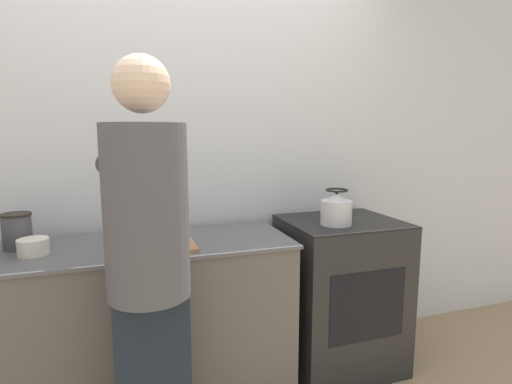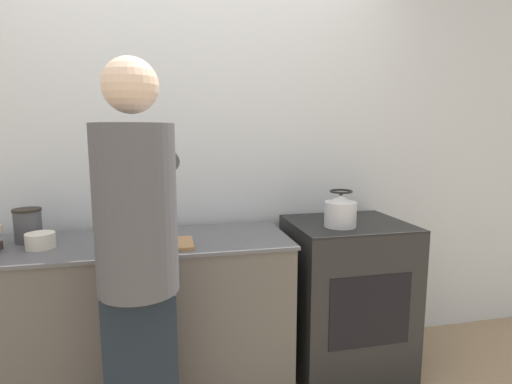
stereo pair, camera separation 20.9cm
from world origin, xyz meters
TOP-DOWN VIEW (x-y plane):
  - wall_back at (0.00, 0.66)m, footprint 8.00×0.05m
  - counter at (-0.37, 0.28)m, footprint 1.77×0.59m
  - oven at (0.91, 0.29)m, footprint 0.67×0.59m
  - person at (-0.25, -0.19)m, footprint 0.36×0.60m
  - cutting_board at (-0.19, 0.15)m, footprint 0.37×0.22m
  - knife at (-0.25, 0.13)m, footprint 0.24×0.04m
  - kettle at (0.82, 0.21)m, footprint 0.18×0.18m
  - bowl_prep at (-0.74, 0.25)m, footprint 0.14×0.14m
  - canister_jar at (-0.83, 0.38)m, footprint 0.14×0.14m

SIDE VIEW (x-z plane):
  - counter at x=-0.37m, z-range 0.00..0.89m
  - oven at x=0.91m, z-range 0.00..0.92m
  - cutting_board at x=-0.19m, z-range 0.89..0.90m
  - knife at x=-0.25m, z-range 0.90..0.91m
  - bowl_prep at x=-0.74m, z-range 0.89..0.96m
  - person at x=-0.25m, z-range 0.08..1.81m
  - canister_jar at x=-0.83m, z-range 0.89..1.06m
  - kettle at x=0.82m, z-range 0.91..1.11m
  - wall_back at x=0.00m, z-range 0.00..2.60m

